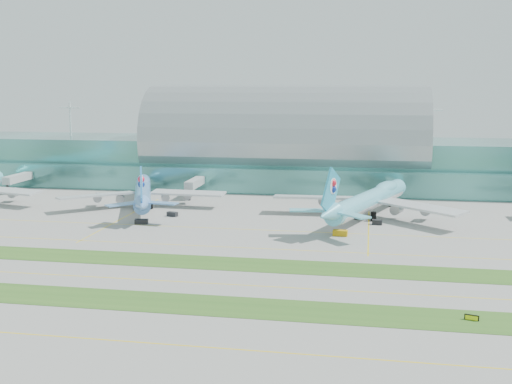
% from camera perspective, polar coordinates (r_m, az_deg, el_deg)
% --- Properties ---
extents(ground, '(700.00, 700.00, 0.00)m').
position_cam_1_polar(ground, '(156.09, -3.57, -6.53)').
color(ground, gray).
rests_on(ground, ground).
extents(terminal, '(340.00, 69.10, 36.00)m').
position_cam_1_polar(terminal, '(278.34, 2.68, 3.52)').
color(terminal, '#3D7A75').
rests_on(terminal, ground).
extents(grass_strip_near, '(420.00, 12.00, 0.08)m').
position_cam_1_polar(grass_strip_near, '(130.33, -6.52, -9.83)').
color(grass_strip_near, '#2D591E').
rests_on(grass_strip_near, ground).
extents(grass_strip_far, '(420.00, 12.00, 0.08)m').
position_cam_1_polar(grass_strip_far, '(157.95, -3.40, -6.32)').
color(grass_strip_far, '#2D591E').
rests_on(grass_strip_far, ground).
extents(taxiline_a, '(420.00, 0.35, 0.01)m').
position_cam_1_polar(taxiline_a, '(112.60, -9.50, -13.10)').
color(taxiline_a, yellow).
rests_on(taxiline_a, ground).
extents(taxiline_b, '(420.00, 0.35, 0.01)m').
position_cam_1_polar(taxiline_b, '(143.11, -4.91, -8.04)').
color(taxiline_b, yellow).
rests_on(taxiline_b, ground).
extents(taxiline_c, '(420.00, 0.35, 0.01)m').
position_cam_1_polar(taxiline_c, '(173.02, -2.16, -4.92)').
color(taxiline_c, yellow).
rests_on(taxiline_c, ground).
extents(taxiline_d, '(420.00, 0.35, 0.01)m').
position_cam_1_polar(taxiline_d, '(193.97, -0.78, -3.34)').
color(taxiline_d, yellow).
rests_on(taxiline_d, ground).
extents(airliner_b, '(55.77, 64.91, 18.49)m').
position_cam_1_polar(airliner_b, '(231.73, -10.04, 0.06)').
color(airliner_b, '#5C8FCB').
rests_on(airliner_b, ground).
extents(airliner_c, '(61.77, 71.88, 20.47)m').
position_cam_1_polar(airliner_c, '(213.15, 10.08, -0.59)').
color(airliner_c, '#63C4DA').
rests_on(airliner_c, ground).
extents(gse_c, '(4.33, 2.64, 1.52)m').
position_cam_1_polar(gse_c, '(204.54, -10.15, -2.60)').
color(gse_c, black).
rests_on(gse_c, ground).
extents(gse_d, '(3.88, 2.75, 1.49)m').
position_cam_1_polar(gse_d, '(214.79, -7.45, -1.96)').
color(gse_d, black).
rests_on(gse_d, ground).
extents(gse_e, '(4.32, 2.51, 1.66)m').
position_cam_1_polar(gse_e, '(187.19, 7.50, -3.63)').
color(gse_e, '#BE890B').
rests_on(gse_e, ground).
extents(gse_f, '(3.20, 1.99, 1.53)m').
position_cam_1_polar(gse_f, '(203.88, 10.71, -2.66)').
color(gse_f, black).
rests_on(gse_f, ground).
extents(taxiway_sign_east, '(2.60, 1.00, 1.12)m').
position_cam_1_polar(taxiway_sign_east, '(127.10, 18.62, -10.54)').
color(taxiway_sign_east, black).
rests_on(taxiway_sign_east, ground).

